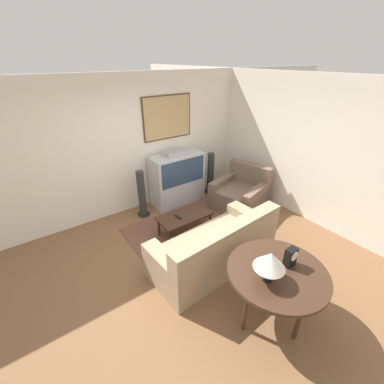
% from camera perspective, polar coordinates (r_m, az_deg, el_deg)
% --- Properties ---
extents(ground_plane, '(12.00, 12.00, 0.00)m').
position_cam_1_polar(ground_plane, '(4.29, 0.09, -15.09)').
color(ground_plane, brown).
extents(wall_back, '(12.00, 0.10, 2.70)m').
position_cam_1_polar(wall_back, '(5.26, -13.62, 9.83)').
color(wall_back, silver).
rests_on(wall_back, ground_plane).
extents(wall_right, '(0.06, 12.00, 2.70)m').
position_cam_1_polar(wall_right, '(5.37, 23.80, 8.50)').
color(wall_right, silver).
rests_on(wall_right, ground_plane).
extents(area_rug, '(1.98, 1.78, 0.01)m').
position_cam_1_polar(area_rug, '(4.82, -0.94, -9.33)').
color(area_rug, brown).
rests_on(area_rug, ground_plane).
extents(tv, '(1.14, 0.51, 1.20)m').
position_cam_1_polar(tv, '(5.61, -3.29, 3.04)').
color(tv, '#B7B7BC').
rests_on(tv, ground_plane).
extents(couch, '(2.03, 1.00, 0.88)m').
position_cam_1_polar(couch, '(4.06, 5.21, -12.41)').
color(couch, '#9E8466').
rests_on(couch, ground_plane).
extents(armchair, '(1.20, 1.18, 0.88)m').
position_cam_1_polar(armchair, '(5.64, 10.64, -0.45)').
color(armchair, brown).
rests_on(armchair, ground_plane).
extents(coffee_table, '(0.97, 0.49, 0.38)m').
position_cam_1_polar(coffee_table, '(4.68, -1.60, -5.60)').
color(coffee_table, '#3D2619').
rests_on(coffee_table, ground_plane).
extents(console_table, '(1.15, 1.15, 0.76)m').
position_cam_1_polar(console_table, '(3.26, 18.38, -17.13)').
color(console_table, '#3D2619').
rests_on(console_table, ground_plane).
extents(table_lamp, '(0.34, 0.34, 0.37)m').
position_cam_1_polar(table_lamp, '(2.90, 16.98, -14.42)').
color(table_lamp, black).
rests_on(table_lamp, console_table).
extents(mantel_clock, '(0.14, 0.10, 0.24)m').
position_cam_1_polar(mantel_clock, '(3.26, 21.06, -13.32)').
color(mantel_clock, black).
rests_on(mantel_clock, console_table).
extents(remote, '(0.05, 0.16, 0.02)m').
position_cam_1_polar(remote, '(4.60, -3.17, -5.53)').
color(remote, black).
rests_on(remote, coffee_table).
extents(speaker_tower_left, '(0.26, 0.26, 0.98)m').
position_cam_1_polar(speaker_tower_left, '(5.24, -11.09, -0.67)').
color(speaker_tower_left, black).
rests_on(speaker_tower_left, ground_plane).
extents(speaker_tower_right, '(0.26, 0.26, 0.98)m').
position_cam_1_polar(speaker_tower_right, '(6.09, 4.13, 4.00)').
color(speaker_tower_right, black).
rests_on(speaker_tower_right, ground_plane).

